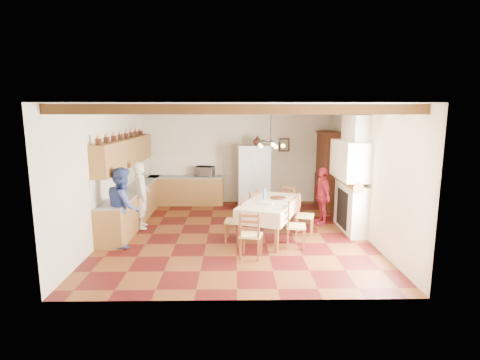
# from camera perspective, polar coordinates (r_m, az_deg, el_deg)

# --- Properties ---
(floor) EXTENTS (6.00, 6.50, 0.02)m
(floor) POSITION_cam_1_polar(r_m,az_deg,el_deg) (9.08, -0.61, -8.19)
(floor) COLOR #470F0E
(floor) RESTS_ON ground
(ceiling) EXTENTS (6.00, 6.50, 0.02)m
(ceiling) POSITION_cam_1_polar(r_m,az_deg,el_deg) (8.61, -0.65, 11.24)
(ceiling) COLOR white
(ceiling) RESTS_ON ground
(wall_back) EXTENTS (6.00, 0.02, 3.00)m
(wall_back) POSITION_cam_1_polar(r_m,az_deg,el_deg) (11.95, -0.71, 3.70)
(wall_back) COLOR beige
(wall_back) RESTS_ON ground
(wall_front) EXTENTS (6.00, 0.02, 3.00)m
(wall_front) POSITION_cam_1_polar(r_m,az_deg,el_deg) (5.52, -0.45, -4.02)
(wall_front) COLOR beige
(wall_front) RESTS_ON ground
(wall_left) EXTENTS (0.02, 6.50, 3.00)m
(wall_left) POSITION_cam_1_polar(r_m,az_deg,el_deg) (9.21, -19.71, 1.14)
(wall_left) COLOR beige
(wall_left) RESTS_ON ground
(wall_right) EXTENTS (0.02, 6.50, 3.00)m
(wall_right) POSITION_cam_1_polar(r_m,az_deg,el_deg) (9.24, 18.40, 1.25)
(wall_right) COLOR beige
(wall_right) RESTS_ON ground
(ceiling_beams) EXTENTS (6.00, 6.30, 0.16)m
(ceiling_beams) POSITION_cam_1_polar(r_m,az_deg,el_deg) (8.61, -0.64, 10.57)
(ceiling_beams) COLOR #362311
(ceiling_beams) RESTS_ON ground
(lower_cabinets_left) EXTENTS (0.60, 4.30, 0.86)m
(lower_cabinets_left) POSITION_cam_1_polar(r_m,az_deg,el_deg) (10.31, -15.86, -3.79)
(lower_cabinets_left) COLOR olive
(lower_cabinets_left) RESTS_ON ground
(lower_cabinets_back) EXTENTS (2.30, 0.60, 0.86)m
(lower_cabinets_back) POSITION_cam_1_polar(r_m,az_deg,el_deg) (11.91, -8.17, -1.64)
(lower_cabinets_back) COLOR olive
(lower_cabinets_back) RESTS_ON ground
(countertop_left) EXTENTS (0.62, 4.30, 0.04)m
(countertop_left) POSITION_cam_1_polar(r_m,az_deg,el_deg) (10.21, -15.98, -1.34)
(countertop_left) COLOR slate
(countertop_left) RESTS_ON lower_cabinets_left
(countertop_back) EXTENTS (2.34, 0.62, 0.04)m
(countertop_back) POSITION_cam_1_polar(r_m,az_deg,el_deg) (11.83, -8.23, 0.49)
(countertop_back) COLOR slate
(countertop_back) RESTS_ON lower_cabinets_back
(backsplash_left) EXTENTS (0.03, 4.30, 0.60)m
(backsplash_left) POSITION_cam_1_polar(r_m,az_deg,el_deg) (10.23, -17.61, 0.42)
(backsplash_left) COLOR white
(backsplash_left) RESTS_ON ground
(backsplash_back) EXTENTS (2.30, 0.03, 0.60)m
(backsplash_back) POSITION_cam_1_polar(r_m,az_deg,el_deg) (12.06, -8.10, 2.22)
(backsplash_back) COLOR white
(backsplash_back) RESTS_ON ground
(upper_cabinets) EXTENTS (0.35, 4.20, 0.70)m
(upper_cabinets) POSITION_cam_1_polar(r_m,az_deg,el_deg) (10.10, -16.94, 4.06)
(upper_cabinets) COLOR olive
(upper_cabinets) RESTS_ON ground
(fireplace) EXTENTS (0.56, 1.60, 2.80)m
(fireplace) POSITION_cam_1_polar(r_m,az_deg,el_deg) (9.35, 16.28, 0.84)
(fireplace) COLOR beige
(fireplace) RESTS_ON ground
(wall_picture) EXTENTS (0.34, 0.03, 0.42)m
(wall_picture) POSITION_cam_1_polar(r_m,az_deg,el_deg) (11.99, 6.75, 5.34)
(wall_picture) COLOR black
(wall_picture) RESTS_ON ground
(refrigerator) EXTENTS (0.98, 0.82, 1.90)m
(refrigerator) POSITION_cam_1_polar(r_m,az_deg,el_deg) (11.44, 2.07, 0.62)
(refrigerator) COLOR silver
(refrigerator) RESTS_ON floor
(hutch) EXTENTS (0.56, 1.29, 2.32)m
(hutch) POSITION_cam_1_polar(r_m,az_deg,el_deg) (11.34, 13.35, 1.35)
(hutch) COLOR #361D11
(hutch) RESTS_ON floor
(dining_table) EXTENTS (1.67, 2.21, 0.86)m
(dining_table) POSITION_cam_1_polar(r_m,az_deg,el_deg) (8.62, 4.55, -3.76)
(dining_table) COLOR white
(dining_table) RESTS_ON floor
(chandelier) EXTENTS (0.47, 0.47, 0.03)m
(chandelier) POSITION_cam_1_polar(r_m,az_deg,el_deg) (8.39, 4.70, 6.03)
(chandelier) COLOR black
(chandelier) RESTS_ON ground
(chair_left_near) EXTENTS (0.45, 0.46, 0.96)m
(chair_left_near) POSITION_cam_1_polar(r_m,az_deg,el_deg) (8.45, -0.89, -6.13)
(chair_left_near) COLOR brown
(chair_left_near) RESTS_ON floor
(chair_left_far) EXTENTS (0.57, 0.57, 0.96)m
(chair_left_far) POSITION_cam_1_polar(r_m,az_deg,el_deg) (9.36, 1.26, -4.49)
(chair_left_far) COLOR brown
(chair_left_far) RESTS_ON floor
(chair_right_near) EXTENTS (0.46, 0.48, 0.96)m
(chair_right_near) POSITION_cam_1_polar(r_m,az_deg,el_deg) (8.16, 8.57, -6.84)
(chair_right_near) COLOR brown
(chair_right_near) RESTS_ON floor
(chair_right_far) EXTENTS (0.50, 0.52, 0.96)m
(chair_right_far) POSITION_cam_1_polar(r_m,az_deg,el_deg) (8.99, 9.87, -5.27)
(chair_right_far) COLOR brown
(chair_right_far) RESTS_ON floor
(chair_end_near) EXTENTS (0.50, 0.48, 0.96)m
(chair_end_near) POSITION_cam_1_polar(r_m,az_deg,el_deg) (7.51, 1.66, -8.25)
(chair_end_near) COLOR brown
(chair_end_near) RESTS_ON floor
(chair_end_far) EXTENTS (0.56, 0.55, 0.96)m
(chair_end_far) POSITION_cam_1_polar(r_m,az_deg,el_deg) (9.89, 6.99, -3.76)
(chair_end_far) COLOR brown
(chair_end_far) RESTS_ON floor
(person_man) EXTENTS (0.55, 0.70, 1.68)m
(person_man) POSITION_cam_1_polar(r_m,az_deg,el_deg) (9.63, -14.82, -2.21)
(person_man) COLOR beige
(person_man) RESTS_ON floor
(person_woman_blue) EXTENTS (0.86, 0.99, 1.72)m
(person_woman_blue) POSITION_cam_1_polar(r_m,az_deg,el_deg) (8.48, -17.34, -3.88)
(person_woman_blue) COLOR #32478E
(person_woman_blue) RESTS_ON floor
(person_woman_red) EXTENTS (0.49, 0.92, 1.49)m
(person_woman_red) POSITION_cam_1_polar(r_m,az_deg,el_deg) (9.86, 12.37, -2.39)
(person_woman_red) COLOR #A5212E
(person_woman_red) RESTS_ON floor
(microwave) EXTENTS (0.62, 0.48, 0.30)m
(microwave) POSITION_cam_1_polar(r_m,az_deg,el_deg) (11.74, -5.36, 1.33)
(microwave) COLOR silver
(microwave) RESTS_ON countertop_back
(fridge_vase) EXTENTS (0.30, 0.30, 0.28)m
(fridge_vase) POSITION_cam_1_polar(r_m,az_deg,el_deg) (11.32, 2.67, 6.05)
(fridge_vase) COLOR #361D11
(fridge_vase) RESTS_ON refrigerator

